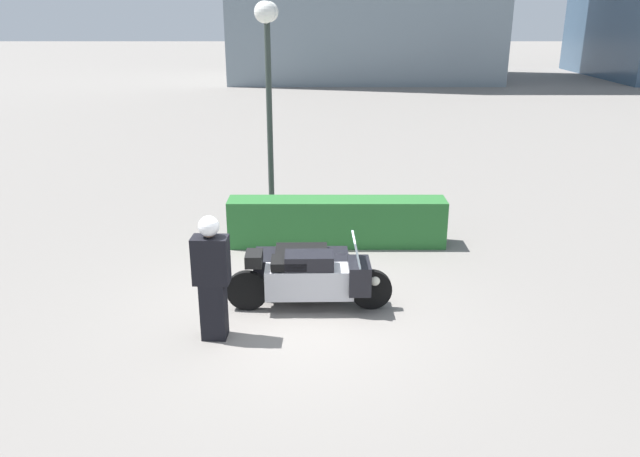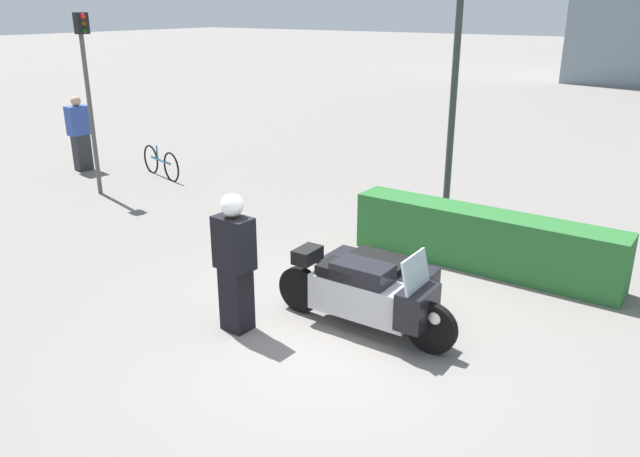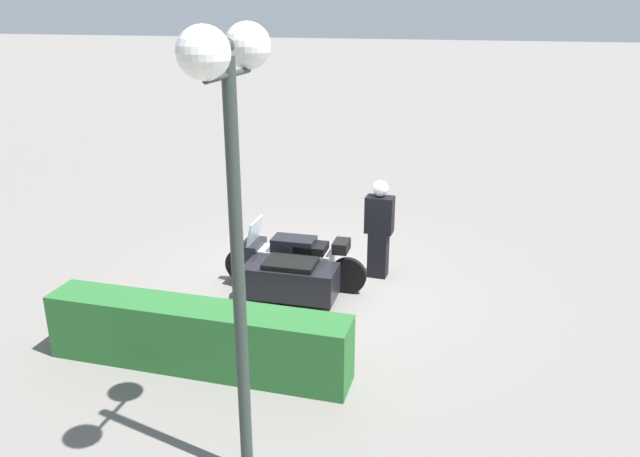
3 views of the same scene
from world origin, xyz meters
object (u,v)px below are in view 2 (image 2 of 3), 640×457
(police_motorcycle, at_px, (377,287))
(officer_rider, at_px, (235,260))
(twin_lamp_post, at_px, (459,20))
(hedge_bush_curbside, at_px, (483,240))
(traffic_light_far, at_px, (87,79))
(pedestrian_bystander, at_px, (80,134))
(bicycle_parked, at_px, (161,163))

(police_motorcycle, height_order, officer_rider, officer_rider)
(police_motorcycle, bearing_deg, twin_lamp_post, 101.40)
(hedge_bush_curbside, height_order, traffic_light_far, traffic_light_far)
(pedestrian_bystander, bearing_deg, bicycle_parked, -155.93)
(twin_lamp_post, xyz_separation_m, traffic_light_far, (-6.71, -2.52, -1.17))
(bicycle_parked, bearing_deg, hedge_bush_curbside, 8.47)
(traffic_light_far, bearing_deg, bicycle_parked, 91.61)
(twin_lamp_post, height_order, traffic_light_far, twin_lamp_post)
(bicycle_parked, bearing_deg, officer_rider, -20.24)
(hedge_bush_curbside, bearing_deg, pedestrian_bystander, 178.78)
(officer_rider, height_order, pedestrian_bystander, pedestrian_bystander)
(police_motorcycle, xyz_separation_m, hedge_bush_curbside, (0.45, 2.37, -0.01))
(twin_lamp_post, bearing_deg, bicycle_parked, -172.90)
(police_motorcycle, bearing_deg, officer_rider, -139.19)
(traffic_light_far, bearing_deg, pedestrian_bystander, 154.30)
(twin_lamp_post, distance_m, bicycle_parked, 7.50)
(twin_lamp_post, relative_size, bicycle_parked, 2.65)
(twin_lamp_post, bearing_deg, police_motorcycle, -77.49)
(twin_lamp_post, xyz_separation_m, pedestrian_bystander, (-8.77, -1.47, -2.65))
(officer_rider, distance_m, bicycle_parked, 7.72)
(traffic_light_far, bearing_deg, officer_rider, -21.97)
(officer_rider, bearing_deg, hedge_bush_curbside, 156.03)
(twin_lamp_post, relative_size, traffic_light_far, 1.20)
(officer_rider, distance_m, traffic_light_far, 7.02)
(officer_rider, bearing_deg, police_motorcycle, 134.25)
(pedestrian_bystander, bearing_deg, traffic_light_far, 159.88)
(officer_rider, height_order, twin_lamp_post, twin_lamp_post)
(hedge_bush_curbside, distance_m, twin_lamp_post, 3.77)
(hedge_bush_curbside, bearing_deg, police_motorcycle, -100.73)
(police_motorcycle, relative_size, bicycle_parked, 1.49)
(police_motorcycle, bearing_deg, bicycle_parked, 155.99)
(officer_rider, distance_m, pedestrian_bystander, 9.17)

